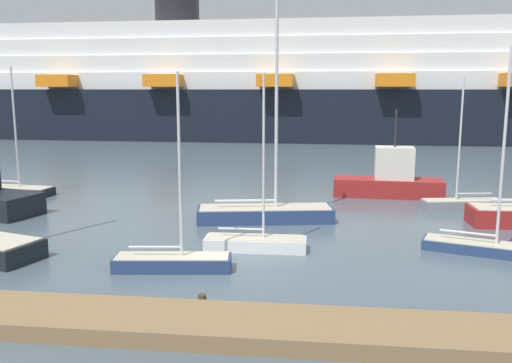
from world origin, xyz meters
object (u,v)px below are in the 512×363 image
at_px(cruise_ship, 333,88).
at_px(sailboat_1, 255,241).
at_px(sailboat_3, 462,203).
at_px(sailboat_2, 14,189).
at_px(fishing_boat_1, 390,180).
at_px(sailboat_6, 173,260).
at_px(sailboat_0, 265,210).
at_px(sailboat_5, 486,244).

bearing_deg(cruise_ship, sailboat_1, -93.04).
bearing_deg(sailboat_1, sailboat_3, 39.61).
height_order(sailboat_2, fishing_boat_1, sailboat_2).
bearing_deg(sailboat_1, sailboat_6, -135.20).
bearing_deg(sailboat_2, sailboat_0, -9.92).
bearing_deg(sailboat_1, sailboat_0, 90.23).
relative_size(sailboat_5, fishing_boat_1, 1.23).
bearing_deg(cruise_ship, fishing_boat_1, -84.51).
xyz_separation_m(sailboat_1, fishing_boat_1, (6.61, 11.74, 0.66)).
xyz_separation_m(sailboat_0, sailboat_1, (0.10, -4.77, -0.17)).
bearing_deg(cruise_ship, sailboat_6, -95.64).
xyz_separation_m(sailboat_0, sailboat_5, (9.03, -4.18, -0.16)).
relative_size(sailboat_6, fishing_boat_1, 1.07).
distance_m(sailboat_3, cruise_ship, 42.18).
relative_size(sailboat_3, cruise_ship, 0.06).
distance_m(sailboat_2, sailboat_3, 25.79).
bearing_deg(cruise_ship, sailboat_2, -114.54).
bearing_deg(sailboat_1, cruise_ship, 84.56).
xyz_separation_m(sailboat_6, fishing_boat_1, (9.23, 14.43, 0.66)).
distance_m(sailboat_1, sailboat_3, 13.16).
distance_m(sailboat_0, sailboat_1, 4.78).
distance_m(sailboat_3, fishing_boat_1, 4.69).
relative_size(sailboat_3, fishing_boat_1, 1.07).
distance_m(sailboat_1, cruise_ship, 50.38).
height_order(sailboat_0, cruise_ship, cruise_ship).
bearing_deg(fishing_boat_1, sailboat_0, -130.51).
height_order(fishing_boat_1, cruise_ship, cruise_ship).
xyz_separation_m(fishing_boat_1, cruise_ship, (-2.69, 38.12, 5.42)).
xyz_separation_m(sailboat_1, sailboat_6, (-2.62, -2.69, -0.00)).
distance_m(sailboat_0, cruise_ship, 45.64).
bearing_deg(sailboat_3, sailboat_0, 10.53).
distance_m(sailboat_3, sailboat_5, 8.04).
distance_m(sailboat_6, cruise_ship, 53.30).
distance_m(sailboat_1, sailboat_6, 3.76).
xyz_separation_m(sailboat_3, fishing_boat_1, (-3.39, 3.18, 0.65)).
xyz_separation_m(sailboat_0, sailboat_3, (10.10, 3.78, -0.16)).
relative_size(sailboat_1, fishing_boat_1, 1.08).
relative_size(sailboat_1, sailboat_6, 1.00).
height_order(sailboat_1, sailboat_5, sailboat_5).
bearing_deg(sailboat_3, fishing_boat_1, -53.18).
bearing_deg(sailboat_2, sailboat_6, -36.00).
relative_size(sailboat_2, fishing_boat_1, 1.18).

